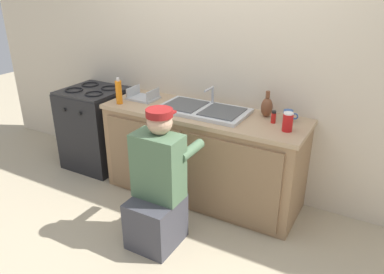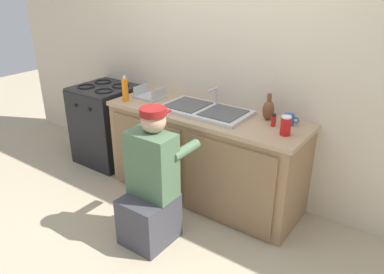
{
  "view_description": "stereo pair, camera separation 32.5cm",
  "coord_description": "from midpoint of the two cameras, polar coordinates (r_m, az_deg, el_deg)",
  "views": [
    {
      "loc": [
        1.46,
        -2.5,
        1.99
      ],
      "look_at": [
        0.0,
        0.1,
        0.69
      ],
      "focal_mm": 35.0,
      "sensor_mm": 36.0,
      "label": 1
    },
    {
      "loc": [
        1.74,
        -2.32,
        1.99
      ],
      "look_at": [
        0.0,
        0.1,
        0.69
      ],
      "focal_mm": 35.0,
      "sensor_mm": 36.0,
      "label": 2
    }
  ],
  "objects": [
    {
      "name": "counter_cabinet",
      "position": [
        3.52,
        -1.12,
        -3.11
      ],
      "size": [
        1.85,
        0.62,
        0.82
      ],
      "color": "#997551",
      "rests_on": "ground_plane"
    },
    {
      "name": "countertop",
      "position": [
        3.35,
        -1.1,
        3.53
      ],
      "size": [
        1.89,
        0.62,
        0.04
      ],
      "primitive_type": "cube",
      "color": "tan",
      "rests_on": "counter_cabinet"
    },
    {
      "name": "back_wall",
      "position": [
        3.53,
        1.78,
        11.48
      ],
      "size": [
        6.0,
        0.1,
        2.5
      ],
      "primitive_type": "cube",
      "color": "beige",
      "rests_on": "ground_plane"
    },
    {
      "name": "vase_decorative",
      "position": [
        3.23,
        8.52,
        4.51
      ],
      "size": [
        0.1,
        0.1,
        0.23
      ],
      "color": "brown",
      "rests_on": "countertop"
    },
    {
      "name": "dish_rack_tray",
      "position": [
        3.74,
        -9.95,
        6.02
      ],
      "size": [
        0.28,
        0.22,
        0.11
      ],
      "color": "#B2B7BC",
      "rests_on": "countertop"
    },
    {
      "name": "ground_plane",
      "position": [
        3.51,
        -3.51,
        -10.97
      ],
      "size": [
        12.0,
        12.0,
        0.0
      ],
      "primitive_type": "plane",
      "color": "tan"
    },
    {
      "name": "sink_double_basin",
      "position": [
        3.34,
        -1.09,
        4.16
      ],
      "size": [
        0.8,
        0.44,
        0.19
      ],
      "color": "silver",
      "rests_on": "countertop"
    },
    {
      "name": "soap_bottle_orange",
      "position": [
        3.63,
        -13.65,
        6.63
      ],
      "size": [
        0.06,
        0.06,
        0.25
      ],
      "color": "orange",
      "rests_on": "countertop"
    },
    {
      "name": "plumber_person",
      "position": [
        2.93,
        -8.46,
        -8.15
      ],
      "size": [
        0.42,
        0.61,
        1.1
      ],
      "color": "#3F3F47",
      "rests_on": "ground_plane"
    },
    {
      "name": "soda_cup_red",
      "position": [
        2.96,
        11.37,
        2.21
      ],
      "size": [
        0.08,
        0.08,
        0.15
      ],
      "color": "red",
      "rests_on": "countertop"
    },
    {
      "name": "coffee_mug",
      "position": [
        3.18,
        11.67,
        3.15
      ],
      "size": [
        0.13,
        0.08,
        0.09
      ],
      "color": "#335699",
      "rests_on": "countertop"
    },
    {
      "name": "stove_range",
      "position": [
        4.28,
        -16.51,
        1.32
      ],
      "size": [
        0.62,
        0.62,
        0.89
      ],
      "color": "black",
      "rests_on": "ground_plane"
    },
    {
      "name": "spice_bottle_red",
      "position": [
        3.11,
        9.42,
        2.96
      ],
      "size": [
        0.04,
        0.04,
        0.1
      ],
      "color": "red",
      "rests_on": "countertop"
    }
  ]
}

